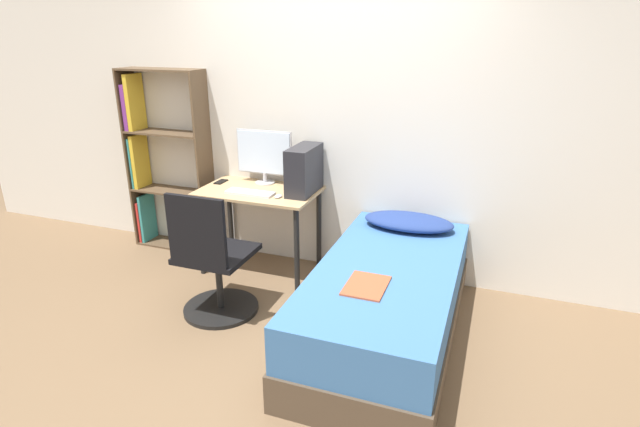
{
  "coord_description": "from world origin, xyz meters",
  "views": [
    {
      "loc": [
        1.33,
        -2.5,
        2.0
      ],
      "look_at": [
        0.16,
        0.67,
        0.75
      ],
      "focal_mm": 28.0,
      "sensor_mm": 36.0,
      "label": 1
    }
  ],
  "objects_px": {
    "office_chair": "(214,269)",
    "pc_tower": "(304,170)",
    "bed": "(386,303)",
    "keyboard": "(250,193)",
    "bookshelf": "(157,158)",
    "monitor": "(264,155)"
  },
  "relations": [
    {
      "from": "office_chair",
      "to": "keyboard",
      "type": "relative_size",
      "value": 2.41
    },
    {
      "from": "keyboard",
      "to": "pc_tower",
      "type": "distance_m",
      "value": 0.48
    },
    {
      "from": "keyboard",
      "to": "pc_tower",
      "type": "xyz_separation_m",
      "value": [
        0.4,
        0.19,
        0.18
      ]
    },
    {
      "from": "bed",
      "to": "keyboard",
      "type": "distance_m",
      "value": 1.46
    },
    {
      "from": "office_chair",
      "to": "pc_tower",
      "type": "distance_m",
      "value": 1.09
    },
    {
      "from": "bed",
      "to": "monitor",
      "type": "xyz_separation_m",
      "value": [
        -1.3,
        0.85,
        0.72
      ]
    },
    {
      "from": "monitor",
      "to": "pc_tower",
      "type": "xyz_separation_m",
      "value": [
        0.42,
        -0.13,
        -0.06
      ]
    },
    {
      "from": "office_chair",
      "to": "bed",
      "type": "relative_size",
      "value": 0.51
    },
    {
      "from": "keyboard",
      "to": "office_chair",
      "type": "bearing_deg",
      "value": -86.89
    },
    {
      "from": "bookshelf",
      "to": "pc_tower",
      "type": "relative_size",
      "value": 3.98
    },
    {
      "from": "bed",
      "to": "pc_tower",
      "type": "height_order",
      "value": "pc_tower"
    },
    {
      "from": "bookshelf",
      "to": "pc_tower",
      "type": "bearing_deg",
      "value": -3.89
    },
    {
      "from": "office_chair",
      "to": "bed",
      "type": "distance_m",
      "value": 1.26
    },
    {
      "from": "bed",
      "to": "keyboard",
      "type": "xyz_separation_m",
      "value": [
        -1.28,
        0.53,
        0.47
      ]
    },
    {
      "from": "bookshelf",
      "to": "office_chair",
      "type": "height_order",
      "value": "bookshelf"
    },
    {
      "from": "bed",
      "to": "pc_tower",
      "type": "bearing_deg",
      "value": 140.56
    },
    {
      "from": "bookshelf",
      "to": "pc_tower",
      "type": "distance_m",
      "value": 1.53
    },
    {
      "from": "bookshelf",
      "to": "pc_tower",
      "type": "xyz_separation_m",
      "value": [
        1.53,
        -0.1,
        0.06
      ]
    },
    {
      "from": "monitor",
      "to": "keyboard",
      "type": "xyz_separation_m",
      "value": [
        0.02,
        -0.32,
        -0.24
      ]
    },
    {
      "from": "office_chair",
      "to": "keyboard",
      "type": "height_order",
      "value": "office_chair"
    },
    {
      "from": "bed",
      "to": "monitor",
      "type": "distance_m",
      "value": 1.72
    },
    {
      "from": "office_chair",
      "to": "pc_tower",
      "type": "xyz_separation_m",
      "value": [
        0.37,
        0.86,
        0.55
      ]
    }
  ]
}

